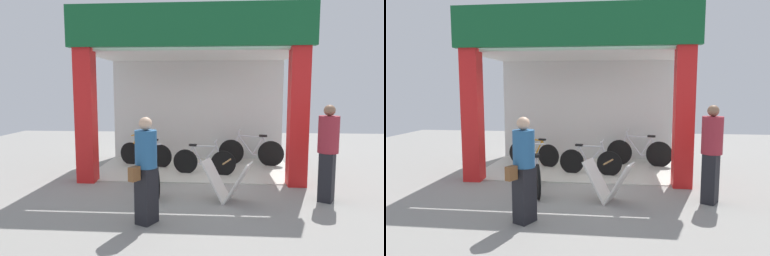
# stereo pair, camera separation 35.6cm
# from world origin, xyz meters

# --- Properties ---
(ground_plane) EXTENTS (17.96, 17.96, 0.00)m
(ground_plane) POSITION_xyz_m (0.00, 0.00, 0.00)
(ground_plane) COLOR gray
(ground_plane) RESTS_ON ground
(shop_facade) EXTENTS (5.18, 3.08, 3.81)m
(shop_facade) POSITION_xyz_m (0.00, 1.36, 2.02)
(shop_facade) COLOR beige
(shop_facade) RESTS_ON ground
(bicycle_inside_0) EXTENTS (1.74, 0.48, 0.96)m
(bicycle_inside_0) POSITION_xyz_m (1.52, 1.89, 0.38)
(bicycle_inside_0) COLOR black
(bicycle_inside_0) RESTS_ON ground
(bicycle_inside_1) EXTENTS (1.49, 0.57, 0.86)m
(bicycle_inside_1) POSITION_xyz_m (-1.32, 1.61, 0.34)
(bicycle_inside_1) COLOR black
(bicycle_inside_1) RESTS_ON ground
(bicycle_inside_2) EXTENTS (1.52, 0.42, 0.84)m
(bicycle_inside_2) POSITION_xyz_m (0.28, 0.79, 0.34)
(bicycle_inside_2) COLOR black
(bicycle_inside_2) RESTS_ON ground
(bicycle_parked_0) EXTENTS (0.62, 1.62, 0.93)m
(bicycle_parked_0) POSITION_xyz_m (-0.71, -0.67, 0.37)
(bicycle_parked_0) COLOR black
(bicycle_parked_0) RESTS_ON ground
(sandwich_board_sign) EXTENTS (0.97, 0.72, 0.77)m
(sandwich_board_sign) POSITION_xyz_m (0.77, -1.16, 0.38)
(sandwich_board_sign) COLOR silver
(sandwich_board_sign) RESTS_ON ground
(pedestrian_0) EXTENTS (0.52, 0.66, 1.79)m
(pedestrian_0) POSITION_xyz_m (2.62, -0.98, 0.94)
(pedestrian_0) COLOR black
(pedestrian_0) RESTS_ON ground
(pedestrian_1) EXTENTS (0.45, 0.57, 1.65)m
(pedestrian_1) POSITION_xyz_m (-0.49, -2.27, 0.85)
(pedestrian_1) COLOR black
(pedestrian_1) RESTS_ON ground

